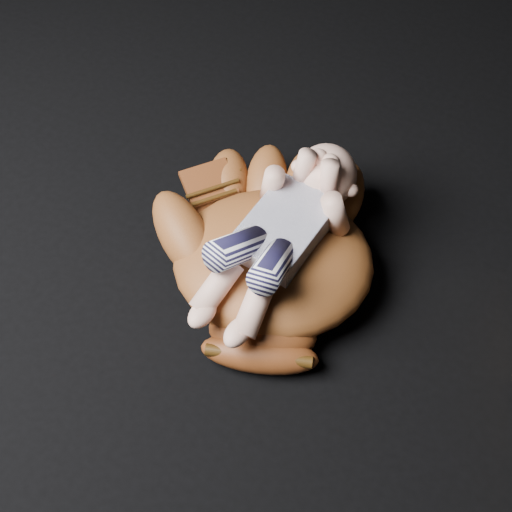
# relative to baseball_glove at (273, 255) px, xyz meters

# --- Properties ---
(baseball_glove) EXTENTS (0.55, 0.58, 0.15)m
(baseball_glove) POSITION_rel_baseball_glove_xyz_m (0.00, 0.00, 0.00)
(baseball_glove) COLOR #603114
(baseball_glove) RESTS_ON ground
(newborn_baby) EXTENTS (0.21, 0.41, 0.16)m
(newborn_baby) POSITION_rel_baseball_glove_xyz_m (0.01, -0.01, 0.06)
(newborn_baby) COLOR #DAA28C
(newborn_baby) RESTS_ON baseball_glove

